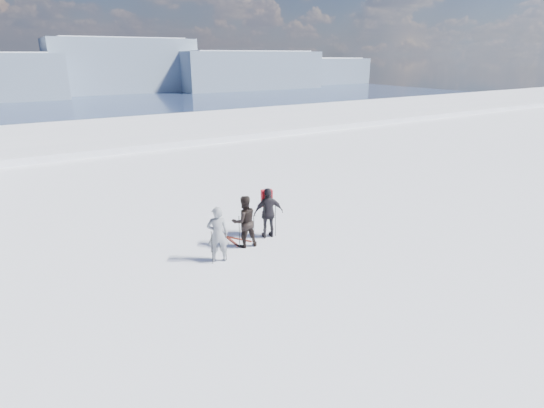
% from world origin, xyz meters
% --- Properties ---
extents(lake_basin, '(820.00, 820.00, 71.62)m').
position_xyz_m(lake_basin, '(0.00, 30.00, -6.50)').
color(lake_basin, white).
rests_on(lake_basin, ground).
extents(far_mountain_range, '(770.00, 110.00, 53.00)m').
position_xyz_m(far_mountain_range, '(29.60, 454.78, -7.19)').
color(far_mountain_range, slate).
rests_on(far_mountain_range, ground).
extents(skier_grey, '(0.83, 0.68, 1.97)m').
position_xyz_m(skier_grey, '(-3.70, 3.43, 0.98)').
color(skier_grey, gray).
rests_on(skier_grey, ground).
extents(skier_dark, '(1.04, 0.86, 1.94)m').
position_xyz_m(skier_dark, '(-2.38, 4.02, 0.97)').
color(skier_dark, black).
rests_on(skier_dark, ground).
extents(skier_pack, '(1.24, 0.77, 1.96)m').
position_xyz_m(skier_pack, '(-1.20, 4.28, 0.98)').
color(skier_pack, black).
rests_on(skier_pack, ground).
extents(backpack, '(0.47, 0.34, 0.62)m').
position_xyz_m(backpack, '(-1.13, 4.52, 2.28)').
color(backpack, red).
rests_on(backpack, skier_pack).
extents(ski_poles, '(3.06, 0.89, 1.37)m').
position_xyz_m(ski_poles, '(-2.37, 3.83, 0.63)').
color(ski_poles, black).
rests_on(ski_poles, ground).
extents(skis_loose, '(1.02, 1.70, 0.03)m').
position_xyz_m(skis_loose, '(-2.54, 4.90, 0.01)').
color(skis_loose, black).
rests_on(skis_loose, ground).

